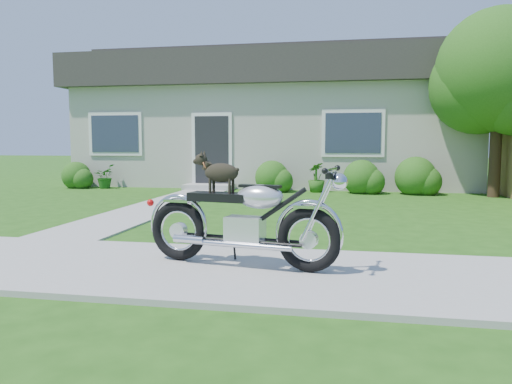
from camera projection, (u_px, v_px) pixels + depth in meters
ground at (120, 266)px, 5.48m from camera, size 80.00×80.00×0.00m
sidewalk at (120, 265)px, 5.48m from camera, size 24.00×2.20×0.04m
walkway at (161, 205)px, 10.65m from camera, size 1.20×8.00×0.03m
house at (278, 118)px, 16.99m from camera, size 12.60×7.03×4.50m
tree_near at (505, 76)px, 11.96m from camera, size 2.99×2.99×4.59m
shrub_row at (305, 177)px, 13.51m from camera, size 10.62×1.06×1.06m
potted_plant_left at (104, 176)px, 14.68m from camera, size 0.68×0.74×0.70m
potted_plant_right at (316, 177)px, 13.51m from camera, size 0.62×0.62×0.81m
motorcycle_with_dog at (244, 218)px, 5.29m from camera, size 2.21×0.69×1.20m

